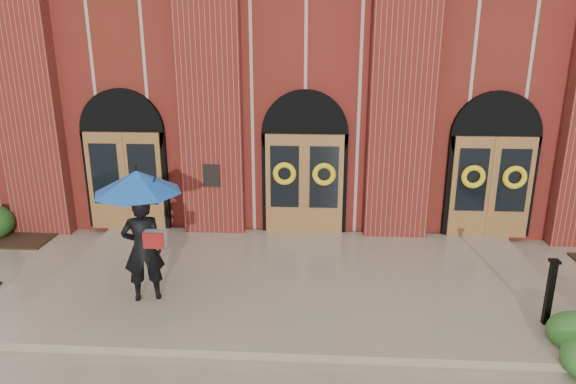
{
  "coord_description": "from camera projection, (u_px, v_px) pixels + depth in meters",
  "views": [
    {
      "loc": [
        0.36,
        -9.41,
        4.91
      ],
      "look_at": [
        -0.29,
        1.0,
        1.72
      ],
      "focal_mm": 32.0,
      "sensor_mm": 36.0,
      "label": 1
    }
  ],
  "objects": [
    {
      "name": "ground",
      "position": [
        299.0,
        287.0,
        10.44
      ],
      "size": [
        90.0,
        90.0,
        0.0
      ],
      "primitive_type": "plane",
      "color": "gray",
      "rests_on": "ground"
    },
    {
      "name": "church_building",
      "position": [
        310.0,
        78.0,
        17.79
      ],
      "size": [
        16.2,
        12.53,
        7.0
      ],
      "color": "maroon",
      "rests_on": "ground"
    },
    {
      "name": "man_with_umbrella",
      "position": [
        140.0,
        211.0,
        9.19
      ],
      "size": [
        1.97,
        1.97,
        2.5
      ],
      "rotation": [
        0.0,
        0.0,
        3.45
      ],
      "color": "black",
      "rests_on": "landing"
    },
    {
      "name": "metal_post",
      "position": [
        550.0,
        291.0,
        8.68
      ],
      "size": [
        0.16,
        0.16,
        1.19
      ],
      "rotation": [
        0.0,
        0.0,
        0.02
      ],
      "color": "black",
      "rests_on": "landing"
    },
    {
      "name": "landing",
      "position": [
        300.0,
        281.0,
        10.56
      ],
      "size": [
        10.0,
        5.3,
        0.15
      ],
      "primitive_type": "cube",
      "color": "gray",
      "rests_on": "ground"
    }
  ]
}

